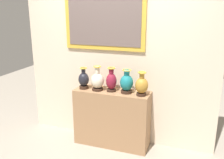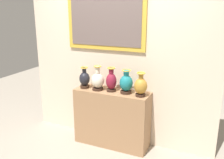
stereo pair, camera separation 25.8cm
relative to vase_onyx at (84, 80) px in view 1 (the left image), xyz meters
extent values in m
plane|color=gray|center=(0.43, 0.04, -0.98)|extent=(8.91, 8.91, 0.00)
cube|color=#99704C|center=(0.43, 0.04, -0.56)|extent=(1.10, 0.36, 0.85)
cube|color=beige|center=(0.43, 0.28, 0.35)|extent=(2.91, 0.10, 2.66)
cube|color=gold|center=(0.24, 0.22, 0.85)|extent=(1.21, 0.03, 0.86)
cube|color=#675753|center=(0.24, 0.20, 0.85)|extent=(1.09, 0.01, 0.74)
cylinder|color=#382319|center=(0.00, 0.00, -0.12)|extent=(0.13, 0.13, 0.04)
ellipsoid|color=black|center=(0.00, 0.00, 0.00)|extent=(0.15, 0.15, 0.20)
cylinder|color=black|center=(0.00, 0.00, 0.14)|extent=(0.06, 0.06, 0.07)
torus|color=gold|center=(0.00, 0.00, 0.17)|extent=(0.11, 0.11, 0.02)
cylinder|color=#382319|center=(0.22, 0.00, -0.12)|extent=(0.16, 0.16, 0.03)
ellipsoid|color=beige|center=(0.22, 0.00, 0.00)|extent=(0.19, 0.19, 0.22)
cylinder|color=beige|center=(0.22, 0.00, 0.16)|extent=(0.07, 0.07, 0.10)
torus|color=gold|center=(0.22, 0.00, 0.21)|extent=(0.11, 0.11, 0.02)
cylinder|color=#382319|center=(0.42, 0.03, -0.12)|extent=(0.14, 0.14, 0.03)
ellipsoid|color=maroon|center=(0.42, 0.03, 0.01)|extent=(0.15, 0.15, 0.23)
cylinder|color=maroon|center=(0.42, 0.03, 0.16)|extent=(0.07, 0.07, 0.07)
torus|color=gold|center=(0.42, 0.03, 0.20)|extent=(0.11, 0.11, 0.02)
cylinder|color=#382319|center=(0.64, 0.03, -0.12)|extent=(0.16, 0.16, 0.04)
ellipsoid|color=#19727A|center=(0.64, 0.03, 0.01)|extent=(0.18, 0.18, 0.22)
cylinder|color=#19727A|center=(0.64, 0.03, 0.16)|extent=(0.08, 0.08, 0.07)
torus|color=gold|center=(0.64, 0.03, 0.19)|extent=(0.13, 0.13, 0.01)
cylinder|color=#382319|center=(0.87, -0.01, -0.12)|extent=(0.13, 0.13, 0.04)
ellipsoid|color=#B27F2D|center=(0.87, -0.01, 0.01)|extent=(0.18, 0.18, 0.22)
cylinder|color=#B27F2D|center=(0.87, -0.01, 0.15)|extent=(0.07, 0.07, 0.07)
torus|color=gold|center=(0.87, -0.01, 0.18)|extent=(0.12, 0.12, 0.02)
camera|label=1|loc=(1.57, -3.17, 1.02)|focal=40.17mm
camera|label=2|loc=(1.81, -3.07, 1.02)|focal=40.17mm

